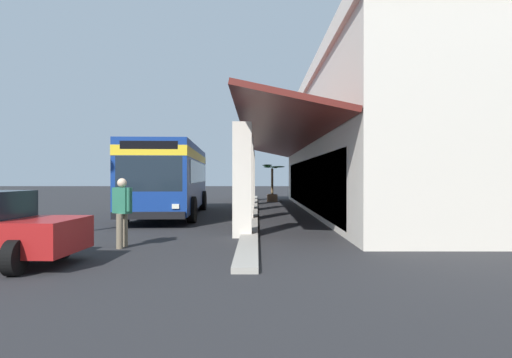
% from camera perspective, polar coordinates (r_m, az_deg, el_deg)
% --- Properties ---
extents(ground, '(120.00, 120.00, 0.00)m').
position_cam_1_polar(ground, '(23.95, 9.89, -3.90)').
color(ground, '#262628').
extents(curb_strip, '(30.54, 0.50, 0.12)m').
position_cam_1_polar(curb_strip, '(23.61, -0.42, -3.81)').
color(curb_strip, '#9E998E').
rests_on(curb_strip, ground).
extents(plaza_building, '(25.75, 17.31, 6.65)m').
position_cam_1_polar(plaza_building, '(25.40, 21.89, 3.83)').
color(plaza_building, beige).
rests_on(plaza_building, ground).
extents(transit_bus, '(11.33, 3.22, 3.34)m').
position_cam_1_polar(transit_bus, '(21.44, -10.48, 0.56)').
color(transit_bus, navy).
rests_on(transit_bus, ground).
extents(pedestrian, '(0.51, 0.53, 1.72)m').
position_cam_1_polar(pedestrian, '(11.89, -16.20, -3.51)').
color(pedestrian, '#726651').
rests_on(pedestrian, ground).
extents(potted_palm, '(1.67, 1.61, 2.61)m').
position_cam_1_polar(potted_palm, '(32.07, 2.02, -1.42)').
color(potted_palm, brown).
rests_on(potted_palm, ground).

